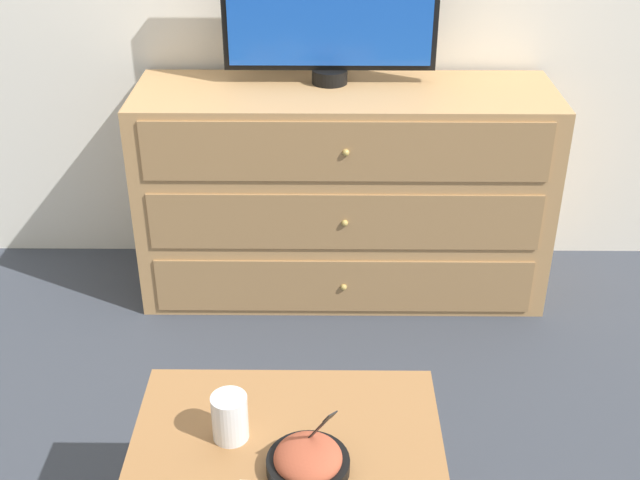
# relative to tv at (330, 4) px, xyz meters

# --- Properties ---
(ground_plane) EXTENTS (12.00, 12.00, 0.00)m
(ground_plane) POSITION_rel_tv_xyz_m (-0.01, 0.18, -1.09)
(ground_plane) COLOR #383D47
(dresser) EXTENTS (1.51, 0.49, 0.81)m
(dresser) POSITION_rel_tv_xyz_m (0.06, -0.09, -0.69)
(dresser) COLOR tan
(dresser) RESTS_ON ground_plane
(tv) EXTENTS (0.76, 0.13, 0.53)m
(tv) POSITION_rel_tv_xyz_m (0.00, 0.00, 0.00)
(tv) COLOR black
(tv) RESTS_ON dresser
(coffee_table) EXTENTS (0.71, 0.59, 0.45)m
(coffee_table) POSITION_rel_tv_xyz_m (-0.10, -1.50, -0.71)
(coffee_table) COLOR #9E6B3D
(coffee_table) RESTS_ON ground_plane
(takeout_bowl) EXTENTS (0.18, 0.18, 0.19)m
(takeout_bowl) POSITION_rel_tv_xyz_m (-0.05, -1.54, -0.61)
(takeout_bowl) COLOR black
(takeout_bowl) RESTS_ON coffee_table
(drink_cup) EXTENTS (0.08, 0.08, 0.11)m
(drink_cup) POSITION_rel_tv_xyz_m (-0.23, -1.44, -0.59)
(drink_cup) COLOR white
(drink_cup) RESTS_ON coffee_table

